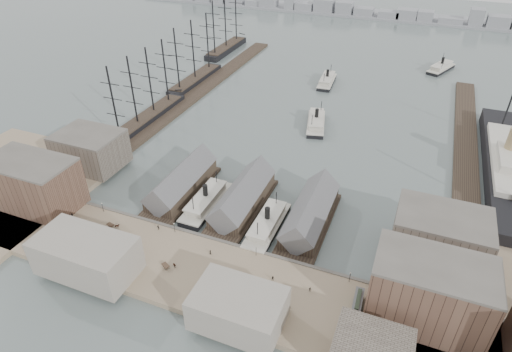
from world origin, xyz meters
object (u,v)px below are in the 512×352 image
at_px(tram, 357,304).
at_px(ferry_docked_west, 206,201).
at_px(horse_cart_center, 171,265).
at_px(horse_cart_right, 218,278).
at_px(ocean_steamer, 504,164).
at_px(horse_cart_left, 115,226).

bearing_deg(tram, ferry_docked_west, 153.63).
xyz_separation_m(ferry_docked_west, horse_cart_center, (5.43, -33.88, 0.37)).
bearing_deg(ferry_docked_west, tram, -24.21).
relative_size(horse_cart_center, horse_cart_right, 1.00).
bearing_deg(horse_cart_right, ocean_steamer, -52.55).
xyz_separation_m(ocean_steamer, horse_cart_left, (-127.46, -91.83, -1.71)).
bearing_deg(horse_cart_center, horse_cart_left, 99.87).
height_order(tram, horse_cart_left, tram).
bearing_deg(horse_cart_left, horse_cart_center, -95.76).
relative_size(horse_cart_left, horse_cart_right, 1.01).
distance_m(ocean_steamer, tram, 104.20).
xyz_separation_m(ocean_steamer, horse_cart_center, (-99.57, -100.91, -1.73)).
relative_size(ferry_docked_west, ocean_steamer, 0.27).
xyz_separation_m(tram, horse_cart_center, (-56.53, -6.02, -0.97)).
bearing_deg(horse_cart_center, ferry_docked_west, 37.01).
bearing_deg(tram, horse_cart_center, -176.08).
bearing_deg(ferry_docked_west, horse_cart_center, -80.90).
height_order(ocean_steamer, horse_cart_center, ocean_steamer).
bearing_deg(tram, ocean_steamer, 63.44).
bearing_deg(horse_cart_right, horse_cart_left, 66.75).
distance_m(horse_cart_left, horse_cart_center, 29.32).
relative_size(ferry_docked_west, horse_cart_right, 6.07).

